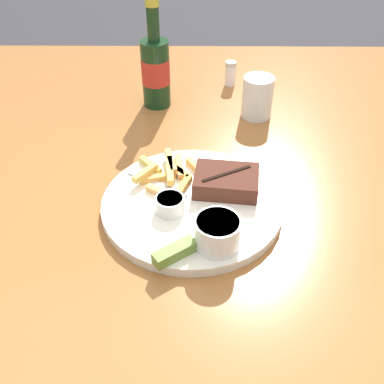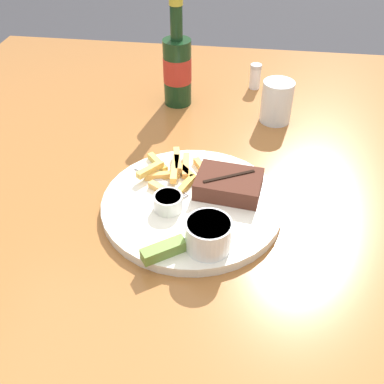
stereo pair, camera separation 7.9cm
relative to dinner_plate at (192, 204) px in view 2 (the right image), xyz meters
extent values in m
cube|color=#935B2D|center=(0.00, 0.00, -0.03)|extent=(1.43, 1.55, 0.04)
cylinder|color=#935B2D|center=(-0.66, 0.71, -0.40)|extent=(0.06, 0.06, 0.71)
cylinder|color=silver|center=(0.00, 0.00, 0.00)|extent=(0.33, 0.33, 0.01)
cylinder|color=white|center=(0.00, 0.00, 0.01)|extent=(0.33, 0.33, 0.00)
cube|color=#472319|center=(0.06, 0.04, 0.03)|extent=(0.13, 0.10, 0.03)
cube|color=black|center=(0.06, 0.04, 0.04)|extent=(0.09, 0.05, 0.00)
cube|color=#F1BA59|center=(-0.04, 0.07, 0.03)|extent=(0.02, 0.08, 0.01)
cube|color=#EEB348|center=(-0.02, 0.03, 0.02)|extent=(0.04, 0.07, 0.01)
cube|color=#E1A752|center=(-0.07, 0.06, 0.02)|extent=(0.07, 0.03, 0.01)
cube|color=tan|center=(-0.04, 0.10, 0.03)|extent=(0.03, 0.07, 0.01)
cube|color=#E5B653|center=(-0.09, 0.06, 0.03)|extent=(0.05, 0.05, 0.01)
cube|color=#EAB94D|center=(-0.03, 0.08, 0.02)|extent=(0.05, 0.05, 0.01)
cube|color=#DEBC50|center=(-0.08, 0.10, 0.02)|extent=(0.05, 0.05, 0.01)
cube|color=#E7A458|center=(-0.03, 0.10, 0.02)|extent=(0.02, 0.07, 0.01)
cube|color=#DEA652|center=(0.01, 0.09, 0.02)|extent=(0.04, 0.06, 0.01)
cube|color=#F1B05A|center=(-0.06, 0.02, 0.02)|extent=(0.05, 0.04, 0.01)
cylinder|color=white|center=(0.04, -0.11, 0.03)|extent=(0.07, 0.07, 0.05)
cylinder|color=beige|center=(0.04, -0.11, 0.05)|extent=(0.07, 0.07, 0.01)
cylinder|color=silver|center=(-0.04, -0.03, 0.02)|extent=(0.05, 0.05, 0.03)
cylinder|color=#C67A4C|center=(-0.04, -0.03, 0.03)|extent=(0.04, 0.04, 0.01)
cube|color=olive|center=(-0.03, -0.14, 0.02)|extent=(0.07, 0.06, 0.02)
cube|color=#B7B7BC|center=(-0.08, 0.06, 0.01)|extent=(0.09, 0.07, 0.00)
cube|color=#B7B7BC|center=(-0.03, 0.01, 0.01)|extent=(0.03, 0.02, 0.00)
cube|color=#B7B7BC|center=(-0.02, 0.02, 0.01)|extent=(0.03, 0.02, 0.00)
cube|color=#B7B7BC|center=(-0.02, 0.02, 0.01)|extent=(0.03, 0.02, 0.00)
cylinder|color=#143319|center=(-0.09, 0.39, 0.07)|extent=(0.07, 0.07, 0.16)
cylinder|color=#B22D23|center=(-0.09, 0.39, 0.08)|extent=(0.07, 0.07, 0.06)
cylinder|color=#143319|center=(-0.09, 0.39, 0.19)|extent=(0.03, 0.03, 0.08)
cylinder|color=gold|center=(-0.09, 0.39, 0.24)|extent=(0.03, 0.03, 0.02)
cylinder|color=silver|center=(0.15, 0.34, 0.04)|extent=(0.07, 0.07, 0.10)
cylinder|color=white|center=(0.10, 0.50, 0.02)|extent=(0.03, 0.03, 0.05)
cylinder|color=#B7B7BC|center=(0.10, 0.50, 0.05)|extent=(0.03, 0.03, 0.01)
camera|label=1|loc=(0.01, -0.61, 0.53)|focal=42.00mm
camera|label=2|loc=(0.08, -0.61, 0.53)|focal=42.00mm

